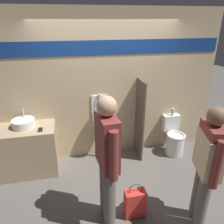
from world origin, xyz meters
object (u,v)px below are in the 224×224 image
person_with_lanyard (107,158)px  shopping_bag (135,203)px  urinal_near_counter (101,118)px  person_in_vest (208,161)px  sink_basin (23,123)px  cell_phone (40,130)px  toilet (174,138)px

person_with_lanyard → shopping_bag: bearing=-103.2°
urinal_near_counter → person_in_vest: (0.99, -1.72, 0.11)m
person_in_vest → sink_basin: bearing=70.2°
urinal_near_counter → shopping_bag: urinal_near_counter is taller
cell_phone → shopping_bag: 1.84m
urinal_near_counter → shopping_bag: 1.60m
toilet → person_in_vest: (-0.45, -1.58, 0.65)m
cell_phone → toilet: 2.54m
toilet → shopping_bag: (-1.23, -1.31, -0.11)m
sink_basin → person_in_vest: bearing=-35.5°
cell_phone → urinal_near_counter: bearing=14.3°
cell_phone → person_in_vest: size_ratio=0.08×
urinal_near_counter → person_with_lanyard: (-0.16, -1.41, 0.12)m
toilet → person_in_vest: person_in_vest is taller
sink_basin → person_with_lanyard: (1.15, -1.32, 0.05)m
person_with_lanyard → toilet: bearing=-56.8°
toilet → person_with_lanyard: size_ratio=0.51×
sink_basin → urinal_near_counter: (1.31, 0.09, -0.07)m
person_in_vest → person_with_lanyard: bearing=90.1°
sink_basin → toilet: sink_basin is taller
shopping_bag → person_with_lanyard: bearing=171.9°
person_with_lanyard → shopping_bag: (0.37, -0.05, -0.76)m
urinal_near_counter → person_in_vest: size_ratio=0.77×
cell_phone → person_with_lanyard: 1.44m
urinal_near_counter → toilet: size_ratio=1.43×
sink_basin → person_with_lanyard: person_with_lanyard is taller
toilet → cell_phone: bearing=-177.2°
person_in_vest → shopping_bag: size_ratio=3.09×
person_in_vest → shopping_bag: (-0.78, 0.27, -0.75)m
sink_basin → toilet: (2.75, -0.06, -0.60)m
cell_phone → toilet: toilet is taller
sink_basin → urinal_near_counter: urinal_near_counter is taller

